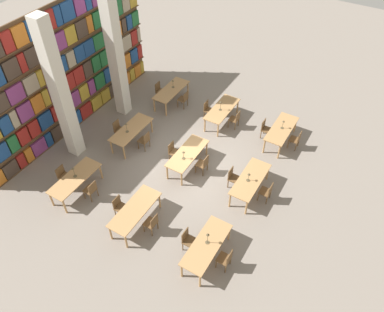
{
  "coord_description": "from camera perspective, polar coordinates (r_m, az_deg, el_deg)",
  "views": [
    {
      "loc": [
        -9.07,
        -5.66,
        11.15
      ],
      "look_at": [
        0.0,
        -0.28,
        0.7
      ],
      "focal_mm": 35.0,
      "sensor_mm": 36.0,
      "label": 1
    }
  ],
  "objects": [
    {
      "name": "ground_plane",
      "position": [
        15.45,
        -0.9,
        -1.46
      ],
      "size": [
        40.0,
        40.0,
        0.0
      ],
      "primitive_type": "plane",
      "color": "gray"
    },
    {
      "name": "bookshelf_bank",
      "position": [
        16.87,
        -18.37,
        12.35
      ],
      "size": [
        9.88,
        0.35,
        5.5
      ],
      "color": "brown",
      "rests_on": "ground_plane"
    },
    {
      "name": "pillar_left",
      "position": [
        15.0,
        -19.46,
        9.06
      ],
      "size": [
        0.52,
        0.52,
        6.0
      ],
      "color": "silver",
      "rests_on": "ground_plane"
    },
    {
      "name": "pillar_center",
      "position": [
        16.85,
        -11.58,
        14.91
      ],
      "size": [
        0.52,
        0.52,
        6.0
      ],
      "color": "silver",
      "rests_on": "ground_plane"
    },
    {
      "name": "reading_table_0",
      "position": [
        12.32,
        2.24,
        -13.48
      ],
      "size": [
        2.15,
        0.82,
        0.78
      ],
      "color": "tan",
      "rests_on": "ground_plane"
    },
    {
      "name": "chair_0",
      "position": [
        12.36,
        5.15,
        -15.35
      ],
      "size": [
        0.42,
        0.4,
        0.87
      ],
      "color": "brown",
      "rests_on": "ground_plane"
    },
    {
      "name": "chair_1",
      "position": [
        12.68,
        -0.59,
        -12.62
      ],
      "size": [
        0.42,
        0.4,
        0.87
      ],
      "rotation": [
        0.0,
        0.0,
        3.14
      ],
      "color": "brown",
      "rests_on": "ground_plane"
    },
    {
      "name": "desk_lamp_0",
      "position": [
        11.99,
        2.4,
        -12.18
      ],
      "size": [
        0.14,
        0.14,
        0.5
      ],
      "color": "brown",
      "rests_on": "reading_table_0"
    },
    {
      "name": "reading_table_1",
      "position": [
        14.15,
        8.88,
        -3.66
      ],
      "size": [
        2.15,
        0.82,
        0.78
      ],
      "color": "tan",
      "rests_on": "ground_plane"
    },
    {
      "name": "chair_2",
      "position": [
        14.18,
        11.32,
        -5.33
      ],
      "size": [
        0.42,
        0.4,
        0.87
      ],
      "color": "brown",
      "rests_on": "ground_plane"
    },
    {
      "name": "chair_3",
      "position": [
        14.46,
        6.26,
        -3.24
      ],
      "size": [
        0.42,
        0.4,
        0.87
      ],
      "rotation": [
        0.0,
        0.0,
        3.14
      ],
      "color": "brown",
      "rests_on": "ground_plane"
    },
    {
      "name": "desk_lamp_1",
      "position": [
        13.82,
        8.64,
        -2.99
      ],
      "size": [
        0.14,
        0.14,
        0.39
      ],
      "color": "brown",
      "rests_on": "reading_table_1"
    },
    {
      "name": "reading_table_2",
      "position": [
        16.49,
        13.47,
        3.92
      ],
      "size": [
        2.15,
        0.82,
        0.78
      ],
      "color": "tan",
      "rests_on": "ground_plane"
    },
    {
      "name": "chair_4",
      "position": [
        16.51,
        15.55,
        2.46
      ],
      "size": [
        0.42,
        0.4,
        0.87
      ],
      "color": "brown",
      "rests_on": "ground_plane"
    },
    {
      "name": "chair_5",
      "position": [
        16.75,
        11.13,
        4.14
      ],
      "size": [
        0.42,
        0.4,
        0.87
      ],
      "rotation": [
        0.0,
        0.0,
        3.14
      ],
      "color": "brown",
      "rests_on": "ground_plane"
    },
    {
      "name": "desk_lamp_2",
      "position": [
        16.27,
        13.72,
        4.9
      ],
      "size": [
        0.14,
        0.14,
        0.42
      ],
      "color": "brown",
      "rests_on": "reading_table_2"
    },
    {
      "name": "reading_table_3",
      "position": [
        13.24,
        -8.68,
        -8.22
      ],
      "size": [
        2.15,
        0.82,
        0.78
      ],
      "color": "tan",
      "rests_on": "ground_plane"
    },
    {
      "name": "chair_6",
      "position": [
        13.13,
        -6.15,
        -10.1
      ],
      "size": [
        0.42,
        0.4,
        0.87
      ],
      "color": "brown",
      "rests_on": "ground_plane"
    },
    {
      "name": "chair_7",
      "position": [
        13.72,
        -10.94,
        -7.55
      ],
      "size": [
        0.42,
        0.4,
        0.87
      ],
      "rotation": [
        0.0,
        0.0,
        3.14
      ],
      "color": "brown",
      "rests_on": "ground_plane"
    },
    {
      "name": "reading_table_4",
      "position": [
        14.94,
        -0.69,
        0.27
      ],
      "size": [
        2.15,
        0.82,
        0.78
      ],
      "color": "tan",
      "rests_on": "ground_plane"
    },
    {
      "name": "chair_8",
      "position": [
        14.87,
        1.69,
        -1.19
      ],
      "size": [
        0.42,
        0.4,
        0.87
      ],
      "color": "brown",
      "rests_on": "ground_plane"
    },
    {
      "name": "chair_9",
      "position": [
        15.38,
        -2.82,
        0.71
      ],
      "size": [
        0.42,
        0.4,
        0.87
      ],
      "rotation": [
        0.0,
        0.0,
        3.14
      ],
      "color": "brown",
      "rests_on": "ground_plane"
    },
    {
      "name": "desk_lamp_3",
      "position": [
        14.46,
        -1.3,
        0.35
      ],
      "size": [
        0.14,
        0.14,
        0.39
      ],
      "color": "brown",
      "rests_on": "reading_table_4"
    },
    {
      "name": "reading_table_5",
      "position": [
        17.16,
        4.6,
        7.01
      ],
      "size": [
        2.15,
        0.82,
        0.78
      ],
      "color": "tan",
      "rests_on": "ground_plane"
    },
    {
      "name": "chair_10",
      "position": [
        17.05,
        6.59,
        5.62
      ],
      "size": [
        0.42,
        0.4,
        0.87
      ],
      "color": "brown",
      "rests_on": "ground_plane"
    },
    {
      "name": "chair_11",
      "position": [
        17.51,
        2.48,
        7.12
      ],
      "size": [
        0.42,
        0.4,
        0.87
      ],
      "rotation": [
        0.0,
        0.0,
        3.14
      ],
      "color": "brown",
      "rests_on": "ground_plane"
    },
    {
      "name": "desk_lamp_4",
      "position": [
        16.82,
        4.39,
        7.91
      ],
      "size": [
        0.14,
        0.14,
        0.49
      ],
      "color": "brown",
      "rests_on": "reading_table_5"
    },
    {
      "name": "reading_table_6",
      "position": [
        14.68,
        -17.39,
        -3.4
      ],
      "size": [
        2.15,
        0.82,
        0.78
      ],
      "color": "tan",
      "rests_on": "ground_plane"
    },
    {
      "name": "chair_12",
      "position": [
        14.46,
        -15.15,
        -4.97
      ],
      "size": [
        0.42,
        0.4,
        0.87
      ],
      "color": "brown",
      "rests_on": "ground_plane"
    },
    {
      "name": "chair_13",
      "position": [
        15.26,
        -19.0,
        -2.83
      ],
      "size": [
        0.42,
        0.4,
        0.87
      ],
      "rotation": [
        0.0,
        0.0,
        3.14
      ],
      "color": "brown",
      "rests_on": "ground_plane"
    },
    {
      "name": "desk_lamp_5",
      "position": [
        14.44,
        -17.63,
        -2.12
      ],
      "size": [
        0.14,
        0.14,
        0.47
      ],
      "color": "brown",
      "rests_on": "reading_table_6"
    },
    {
      "name": "reading_table_7",
      "position": [
        16.22,
        -9.22,
        3.88
      ],
      "size": [
        2.15,
        0.82,
        0.78
      ],
      "color": "tan",
      "rests_on": "ground_plane"
    },
    {
      "name": "chair_14",
      "position": [
        16.0,
        -7.22,
        2.43
      ],
      "size": [
        0.42,
        0.4,
        0.87
      ],
      "color": "brown",
      "rests_on": "ground_plane"
    },
    {
      "name": "chair_15",
      "position": [
        16.71,
        -11.09,
        4.04
      ],
      "size": [
        0.42,
        0.4,
        0.87
      ],
      "rotation": [
        0.0,
        0.0,
        3.14
      ],
      "color": "brown",
      "rests_on": "ground_plane"
    },
    {
      "name": "desk_lamp_6",
      "position": [
        15.85,
        -9.97,
        4.53
      ],
      "size": [
        0.14,
        0.14,
        0.47
      ],
      "color": "brown",
      "rests_on": "reading_table_7"
    },
    {
      "name": "reading_table_8",
      "position": [
        18.33,
        -3.17,
        9.87
      ],
      "size": [
        2.15,
        0.82,
        0.78
      ],
      "color": "tan",
      "rests_on": "ground_plane"
    },
    {
      "name": "chair_16",
      "position": [
        18.15,
        -1.26,
        8.7
      ],
      "size": [
        0.42,
        0.4,
        0.87
      ],
      "color": "brown",
      "rests_on": "ground_plane"
    },
    {
      "name": "chair_17",
      "position": [
        18.8,
        -4.93,
        9.94
      ],
      "size": [
        0.42,
        0.4,
        0.87
      ],
      "rotation": [
        0.0,
        0.0,
        3.14
      ],
      "color": "brown",
      "rests_on": "ground_plane"
    },
    {
      "name": "desk_lamp_7",
      "position": [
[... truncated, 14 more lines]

